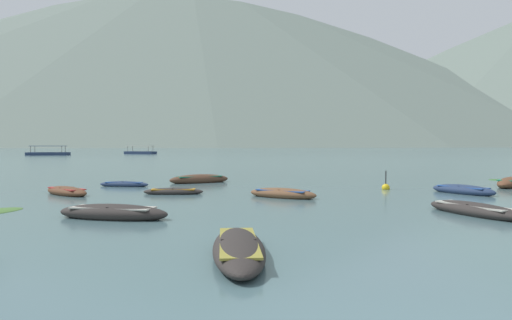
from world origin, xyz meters
name	(u,v)px	position (x,y,z in m)	size (l,w,h in m)	color
ground_plane	(272,146)	(0.00, 1500.00, 0.00)	(6000.00, 6000.00, 0.00)	slate
mountain_1	(189,56)	(-269.52, 1492.93, 292.64)	(2290.68, 2290.68, 585.28)	slate
mountain_2	(421,112)	(601.97, 1875.17, 135.78)	(742.00, 742.00, 271.55)	slate
rowboat_0	(173,192)	(-7.44, 19.45, 0.13)	(3.16, 1.08, 0.41)	#2D2826
rowboat_1	(67,191)	(-12.89, 18.95, 0.17)	(3.52, 3.19, 0.54)	brown
rowboat_3	(239,249)	(-3.08, 6.13, 0.18)	(1.67, 4.61, 0.58)	#2D2826
rowboat_4	(474,210)	(5.14, 12.76, 0.18)	(2.74, 4.28, 0.58)	#2D2826
rowboat_5	(124,184)	(-11.44, 23.75, 0.13)	(3.24, 1.18, 0.41)	navy
rowboat_6	(512,183)	(12.51, 24.37, 0.23)	(3.88, 4.27, 0.76)	brown
rowboat_7	(283,194)	(-1.77, 18.11, 0.18)	(3.71, 2.79, 0.58)	brown
rowboat_8	(199,179)	(-7.21, 26.65, 0.22)	(4.24, 3.09, 0.72)	#4C3323
rowboat_10	(113,213)	(-7.86, 11.48, 0.20)	(4.23, 1.93, 0.63)	#2D2826
rowboat_12	(463,190)	(7.79, 20.18, 0.19)	(2.90, 3.67, 0.59)	navy
ferry_0	(48,153)	(-57.97, 108.27, 0.45)	(10.17, 5.38, 2.54)	navy
ferry_1	(140,152)	(-39.44, 124.50, 0.45)	(9.55, 5.81, 2.54)	navy
mooring_buoy	(386,187)	(4.30, 22.38, 0.11)	(0.46, 0.46, 1.21)	yellow
weed_patch_0	(500,180)	(14.29, 29.53, 0.00)	(1.54, 1.14, 0.14)	#38662D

